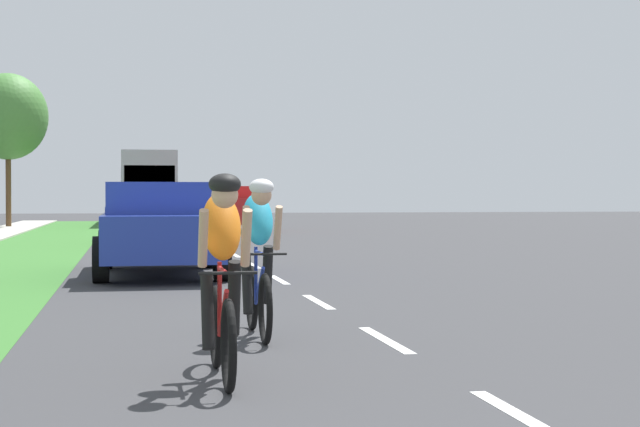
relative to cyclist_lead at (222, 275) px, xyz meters
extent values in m
plane|color=#38383A|center=(1.76, 13.56, -0.81)|extent=(120.00, 120.00, 0.00)
cube|color=#38722D|center=(-3.21, 13.56, -0.81)|extent=(2.88, 70.00, 0.01)
cube|color=white|center=(1.76, -1.69, -0.81)|extent=(0.12, 1.80, 0.01)
cube|color=white|center=(1.76, 1.81, -0.81)|extent=(0.12, 1.80, 0.01)
cube|color=white|center=(1.76, 5.31, -0.81)|extent=(0.12, 1.80, 0.01)
cube|color=white|center=(1.76, 8.81, -0.81)|extent=(0.12, 1.80, 0.01)
cube|color=white|center=(1.76, 12.31, -0.81)|extent=(0.12, 1.80, 0.01)
cube|color=white|center=(1.76, 15.81, -0.81)|extent=(0.12, 1.80, 0.01)
cube|color=white|center=(1.76, 19.31, -0.81)|extent=(0.12, 1.80, 0.01)
cube|color=white|center=(1.76, 22.81, -0.81)|extent=(0.12, 1.80, 0.01)
cube|color=white|center=(1.76, 26.31, -0.81)|extent=(0.12, 1.80, 0.01)
cube|color=white|center=(1.76, 29.81, -0.81)|extent=(0.12, 1.80, 0.01)
cube|color=white|center=(1.76, 33.31, -0.81)|extent=(0.12, 1.80, 0.01)
cube|color=white|center=(1.76, 36.81, -0.81)|extent=(0.12, 1.80, 0.01)
cube|color=white|center=(1.76, 40.31, -0.81)|extent=(0.12, 1.80, 0.01)
cube|color=white|center=(1.76, 43.81, -0.81)|extent=(0.12, 1.80, 0.01)
torus|color=black|center=(0.00, 0.55, -0.47)|extent=(0.06, 0.68, 0.68)
torus|color=black|center=(0.00, -0.49, -0.47)|extent=(0.06, 0.68, 0.68)
cylinder|color=red|center=(0.00, -0.07, -0.29)|extent=(0.04, 0.59, 0.43)
cylinder|color=red|center=(0.00, 0.21, -0.19)|extent=(0.04, 0.04, 0.55)
cylinder|color=red|center=(0.00, -0.02, 0.04)|extent=(0.03, 0.55, 0.03)
cylinder|color=black|center=(0.00, -0.47, 0.05)|extent=(0.42, 0.02, 0.02)
ellipsoid|color=orange|center=(0.00, 0.05, 0.37)|extent=(0.30, 0.54, 0.63)
sphere|color=tan|center=(0.00, -0.23, 0.61)|extent=(0.20, 0.20, 0.20)
ellipsoid|color=black|center=(0.00, -0.23, 0.69)|extent=(0.24, 0.28, 0.16)
cylinder|color=tan|center=(-0.16, -0.23, 0.29)|extent=(0.07, 0.26, 0.45)
cylinder|color=tan|center=(0.16, -0.23, 0.29)|extent=(0.07, 0.26, 0.45)
cylinder|color=black|center=(-0.10, 0.13, -0.29)|extent=(0.10, 0.30, 0.60)
cylinder|color=black|center=(0.10, 0.08, -0.19)|extent=(0.10, 0.25, 0.61)
torus|color=black|center=(0.57, 2.77, -0.47)|extent=(0.06, 0.68, 0.68)
torus|color=black|center=(0.57, 1.73, -0.47)|extent=(0.06, 0.68, 0.68)
cylinder|color=#23389E|center=(0.57, 2.15, -0.29)|extent=(0.04, 0.59, 0.43)
cylinder|color=#23389E|center=(0.57, 2.43, -0.19)|extent=(0.04, 0.04, 0.55)
cylinder|color=#23389E|center=(0.57, 2.20, 0.04)|extent=(0.03, 0.55, 0.03)
cylinder|color=black|center=(0.57, 1.75, 0.05)|extent=(0.42, 0.02, 0.02)
ellipsoid|color=#26A5CC|center=(0.57, 2.27, 0.37)|extent=(0.30, 0.54, 0.63)
sphere|color=tan|center=(0.57, 1.99, 0.61)|extent=(0.20, 0.20, 0.20)
ellipsoid|color=white|center=(0.57, 1.99, 0.69)|extent=(0.24, 0.28, 0.16)
cylinder|color=tan|center=(0.41, 1.99, 0.29)|extent=(0.07, 0.26, 0.45)
cylinder|color=tan|center=(0.73, 1.99, 0.29)|extent=(0.07, 0.26, 0.45)
cylinder|color=black|center=(0.47, 2.35, -0.29)|extent=(0.10, 0.30, 0.60)
cylinder|color=black|center=(0.67, 2.30, -0.19)|extent=(0.10, 0.25, 0.61)
cube|color=#23389E|center=(-0.18, 10.31, -0.09)|extent=(1.96, 5.10, 0.76)
cube|color=#23389E|center=(-0.18, 9.54, 0.51)|extent=(1.80, 1.78, 0.64)
cube|color=#1E2833|center=(-0.18, 8.83, 0.49)|extent=(1.67, 0.08, 0.52)
cube|color=#23389E|center=(-1.08, 11.33, 0.21)|extent=(0.08, 2.80, 0.40)
cube|color=#23389E|center=(0.73, 11.33, 0.21)|extent=(0.08, 2.80, 0.40)
cube|color=#23389E|center=(-0.18, 12.82, 0.21)|extent=(1.80, 0.08, 0.40)
cylinder|color=black|center=(-1.16, 8.78, -0.43)|extent=(0.26, 0.76, 0.76)
cylinder|color=black|center=(0.80, 8.78, -0.43)|extent=(0.26, 0.76, 0.76)
cylinder|color=black|center=(-1.16, 11.84, -0.43)|extent=(0.26, 0.76, 0.76)
cylinder|color=black|center=(0.80, 11.84, -0.43)|extent=(0.26, 0.76, 0.76)
cube|color=maroon|center=(0.39, 22.04, -0.17)|extent=(1.76, 4.30, 0.76)
cube|color=maroon|center=(0.39, 22.19, 0.45)|extent=(1.55, 2.24, 0.52)
cube|color=#1E2833|center=(0.39, 21.22, 0.43)|extent=(1.44, 0.08, 0.44)
cylinder|color=black|center=(-0.49, 20.70, -0.49)|extent=(0.22, 0.64, 0.64)
cylinder|color=black|center=(1.27, 20.70, -0.49)|extent=(0.22, 0.64, 0.64)
cylinder|color=black|center=(-0.49, 23.37, -0.49)|extent=(0.22, 0.64, 0.64)
cylinder|color=black|center=(1.27, 23.37, -0.49)|extent=(0.22, 0.64, 0.64)
cube|color=red|center=(3.13, 31.56, 0.00)|extent=(1.90, 4.70, 1.00)
cube|color=red|center=(3.13, 31.76, 0.72)|extent=(1.71, 2.91, 0.52)
cube|color=#1E2833|center=(3.13, 30.50, 0.60)|extent=(1.56, 0.08, 0.44)
cylinder|color=black|center=(2.18, 30.15, -0.45)|extent=(0.25, 0.72, 0.72)
cylinder|color=black|center=(4.08, 30.15, -0.45)|extent=(0.25, 0.72, 0.72)
cylinder|color=black|center=(2.18, 32.97, -0.45)|extent=(0.25, 0.72, 0.72)
cylinder|color=black|center=(4.08, 32.97, -0.45)|extent=(0.25, 0.72, 0.72)
cube|color=#A5A8AD|center=(0.17, 42.87, 1.12)|extent=(2.50, 11.60, 3.10)
cube|color=#1E2833|center=(0.17, 42.87, 1.52)|extent=(2.52, 10.67, 0.64)
cube|color=#1E2833|center=(0.17, 37.10, 1.37)|extent=(2.25, 0.06, 1.20)
cylinder|color=black|center=(-1.08, 39.10, -0.33)|extent=(0.28, 0.96, 0.96)
cylinder|color=black|center=(1.42, 39.10, -0.33)|extent=(0.28, 0.96, 0.96)
cylinder|color=black|center=(-1.08, 46.06, -0.33)|extent=(0.28, 0.96, 0.96)
cylinder|color=black|center=(1.42, 46.06, -0.33)|extent=(0.28, 0.96, 0.96)
cylinder|color=brown|center=(-6.01, 38.08, 0.96)|extent=(0.24, 0.24, 3.55)
ellipsoid|color=#478438|center=(-6.01, 38.08, 4.13)|extent=(3.49, 3.49, 3.84)
camera|label=1|loc=(-0.69, -7.49, 0.60)|focal=55.18mm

